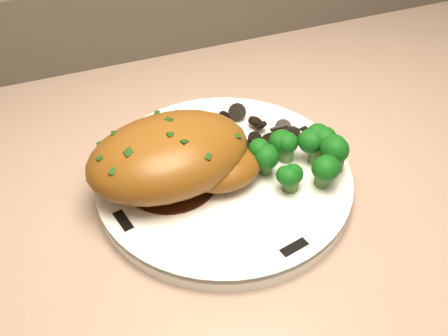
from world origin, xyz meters
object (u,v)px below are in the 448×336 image
object	(u,v)px
counter	(424,305)
broccoli_florets	(304,158)
plate	(224,181)
chicken_breast	(175,157)

from	to	relation	value
counter	broccoli_florets	distance (m)	0.52
counter	plate	size ratio (longest dim) A/B	6.66
counter	chicken_breast	size ratio (longest dim) A/B	9.90
plate	broccoli_florets	xyz separation A→B (m)	(0.08, -0.03, 0.03)
counter	plate	bearing A→B (deg)	176.43
chicken_breast	broccoli_florets	distance (m)	0.14
counter	plate	world-z (taller)	counter
plate	broccoli_florets	world-z (taller)	broccoli_florets
plate	broccoli_florets	size ratio (longest dim) A/B	2.83
plate	broccoli_florets	bearing A→B (deg)	-17.75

